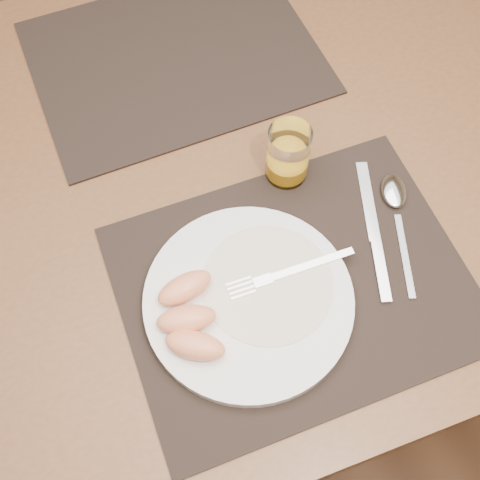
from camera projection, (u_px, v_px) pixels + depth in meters
name	position (u px, v px, depth m)	size (l,w,h in m)	color
ground	(230.00, 330.00, 1.55)	(5.00, 5.00, 0.00)	#56341D
table	(225.00, 192.00, 0.96)	(1.40, 0.90, 0.75)	brown
placemat_near	(294.00, 285.00, 0.79)	(0.45, 0.35, 0.00)	black
placemat_far	(175.00, 57.00, 0.98)	(0.45, 0.35, 0.00)	black
plate	(248.00, 300.00, 0.77)	(0.27, 0.27, 0.02)	white
plate_dressing	(268.00, 283.00, 0.77)	(0.17, 0.17, 0.00)	white
fork	(280.00, 275.00, 0.78)	(0.17, 0.02, 0.00)	silver
knife	(375.00, 241.00, 0.82)	(0.08, 0.21, 0.01)	silver
spoon	(395.00, 200.00, 0.84)	(0.08, 0.19, 0.01)	silver
juice_glass	(288.00, 156.00, 0.84)	(0.06, 0.06, 0.09)	white
grapefruit_wedges	(189.00, 317.00, 0.74)	(0.09, 0.13, 0.03)	#F69564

